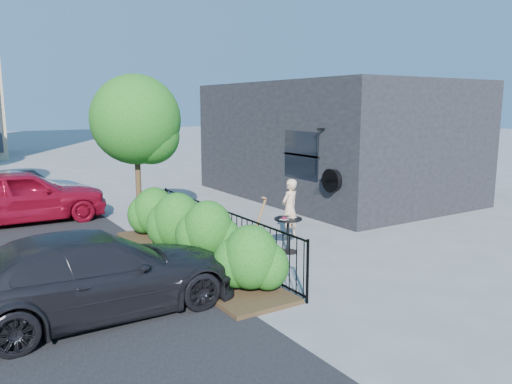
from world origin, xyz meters
TOP-DOWN VIEW (x-y plane):
  - ground at (0.00, 0.00)m, footprint 120.00×120.00m
  - shop_building at (5.50, 4.50)m, footprint 6.22×9.00m
  - fence at (-1.50, 0.00)m, footprint 0.05×6.05m
  - planting_bed at (-2.20, 0.00)m, footprint 1.30×6.00m
  - shrubs at (-2.10, 0.10)m, footprint 1.10×5.60m
  - patio_tree at (-2.24, 2.76)m, footprint 2.20×2.20m
  - cafe_table at (-0.06, -0.48)m, footprint 0.62×0.62m
  - woman at (0.71, 0.51)m, footprint 0.62×0.51m
  - shovel at (-1.26, -0.96)m, footprint 0.54×0.19m
  - car_red at (-4.60, 5.79)m, footprint 4.50×1.92m
  - car_silver at (-4.45, 6.76)m, footprint 4.15×1.99m
  - car_darkgrey at (-4.54, -1.56)m, footprint 4.55×1.91m

SIDE VIEW (x-z plane):
  - ground at x=0.00m, z-range 0.00..0.00m
  - planting_bed at x=-2.20m, z-range 0.00..0.08m
  - cafe_table at x=-0.06m, z-range 0.12..0.96m
  - fence at x=-1.50m, z-range 0.01..1.11m
  - shovel at x=-1.26m, z-range -0.09..1.38m
  - car_darkgrey at x=-4.54m, z-range 0.00..1.31m
  - car_silver at x=-4.45m, z-range 0.00..1.31m
  - shrubs at x=-2.10m, z-range 0.08..1.32m
  - woman at x=0.71m, z-range 0.00..1.47m
  - car_red at x=-4.60m, z-range 0.00..1.52m
  - shop_building at x=5.50m, z-range 0.00..4.00m
  - patio_tree at x=-2.24m, z-range 0.79..4.73m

